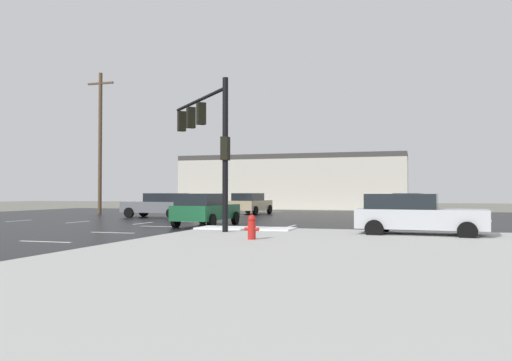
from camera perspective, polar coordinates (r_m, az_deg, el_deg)
The scene contains 14 objects.
ground_plane at distance 26.91m, azimuth -8.67°, elevation -4.84°, with size 120.00×120.00×0.00m, color slate.
road_asphalt at distance 26.91m, azimuth -8.67°, elevation -4.82°, with size 44.00×44.00×0.02m, color black.
sidewalk_corner at distance 12.31m, azimuth 18.77°, elevation -8.63°, with size 18.00×18.00×0.14m, color #B2B2AD.
snow_strip_curbside at distance 21.32m, azimuth -1.17°, elevation -5.31°, with size 4.00×1.60×0.06m, color white.
lane_markings at distance 25.16m, azimuth -7.56°, elevation -5.03°, with size 36.15×36.15×0.01m.
traffic_signal_mast at distance 21.72m, azimuth -5.47°, elevation 5.59°, with size 4.27×4.54×5.94m.
fire_hydrant at distance 16.58m, azimuth -0.48°, elevation -5.18°, with size 0.48×0.26×0.79m.
strip_building_background at distance 54.02m, azimuth 4.25°, elevation -0.19°, with size 22.93×8.00×5.47m.
sedan_tan at distance 38.53m, azimuth -0.61°, elevation -2.52°, with size 2.27×4.63×1.58m.
sedan_silver at distance 19.49m, azimuth 17.31°, elevation -3.62°, with size 4.64×2.31×1.58m.
sedan_green at distance 24.94m, azimuth -5.63°, elevation -3.16°, with size 2.09×4.57×1.58m.
sedan_grey at distance 34.09m, azimuth -10.66°, elevation -2.65°, with size 4.58×2.13×1.58m.
sedan_black at distance 35.79m, azimuth 16.62°, elevation -2.56°, with size 2.39×4.67×1.58m.
utility_pole_far at distance 41.15m, azimuth -16.90°, elevation 4.28°, with size 2.20×0.28×10.83m.
Camera 1 is at (11.64, -24.21, 1.65)m, focal length 36.06 mm.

